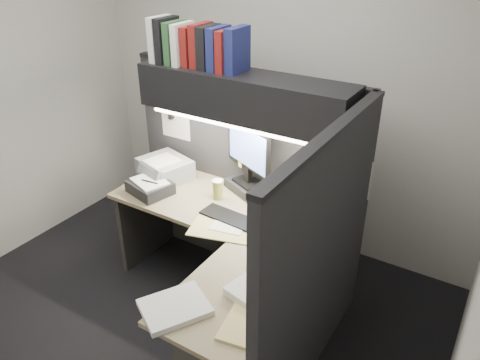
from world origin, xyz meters
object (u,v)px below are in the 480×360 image
Objects in this scene: overhead_shelf at (243,96)px; keyboard at (232,219)px; monitor at (248,167)px; desk at (221,298)px; notebook_stack at (150,187)px; printer at (165,168)px; telephone at (294,211)px; coffee_cup at (218,190)px.

overhead_shelf reaches higher than keyboard.
monitor is 0.46m from keyboard.
monitor is at bearing 109.71° from desk.
monitor reaches higher than keyboard.
desk is 1.06m from notebook_stack.
monitor is (0.01, 0.07, -0.56)m from overhead_shelf.
printer is at bearing 165.92° from keyboard.
monitor reaches higher than desk.
telephone reaches higher than desk.
keyboard is 0.32m from coffee_cup.
keyboard is 0.84m from printer.
monitor is 0.28m from coffee_cup.
telephone is at bearing 13.83° from notebook_stack.
telephone is (0.34, 0.26, 0.03)m from keyboard.
coffee_cup is at bearing -137.73° from telephone.
coffee_cup is (-0.13, -0.14, -0.70)m from overhead_shelf.
overhead_shelf is 1.00m from notebook_stack.
overhead_shelf reaches higher than telephone.
overhead_shelf is 0.97m from printer.
monitor is at bearing 109.42° from keyboard.
telephone is at bearing 41.38° from keyboard.
notebook_stack reaches higher than desk.
notebook_stack reaches higher than telephone.
monitor reaches higher than telephone.
desk is 7.55× the size of telephone.
overhead_shelf is 2.91× the size of monitor.
overhead_shelf is at bearing 111.79° from desk.
coffee_cup is (-0.43, 0.62, 0.36)m from desk.
keyboard is at bearing -38.02° from coffee_cup.
keyboard is at bearing -49.69° from monitor.
notebook_stack is at bearing -130.24° from telephone.
overhead_shelf is 5.10× the size of notebook_stack.
telephone is (0.45, -0.14, -0.17)m from monitor.
coffee_cup is 0.52m from notebook_stack.
keyboard is (0.12, -0.33, -0.76)m from overhead_shelf.
coffee_cup reaches higher than desk.
desk is 3.67× the size of keyboard.
telephone is 1.14m from printer.
overhead_shelf reaches higher than printer.
desk is at bearing -68.21° from overhead_shelf.
coffee_cup is at bearing -99.60° from monitor.
overhead_shelf is 6.88× the size of telephone.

